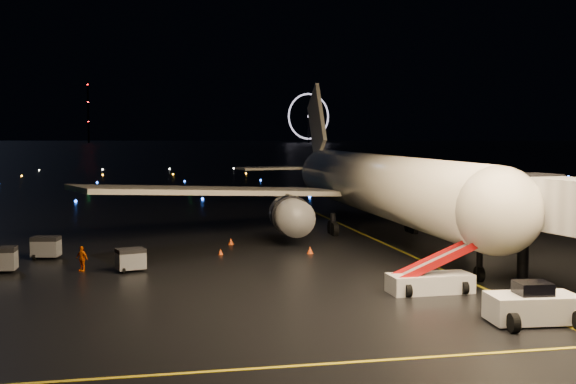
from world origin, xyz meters
name	(u,v)px	position (x,y,z in m)	size (l,w,h in m)	color
ground	(157,154)	(0.00, 300.00, 0.00)	(2000.00, 2000.00, 0.00)	black
lane_centre	(403,252)	(12.00, 15.00, 0.01)	(0.25, 80.00, 0.02)	gold
lane_cross	(213,371)	(-5.00, -10.00, 0.01)	(60.00, 0.25, 0.02)	gold
airliner	(369,151)	(12.96, 26.53, 7.49)	(52.89, 50.24, 14.98)	silver
pushback_tug	(533,302)	(10.64, -5.97, 1.00)	(4.18, 2.19, 1.99)	silver
belt_loader	(430,263)	(8.48, 1.30, 1.70)	(7.00, 1.91, 3.39)	silver
crew_c	(82,259)	(-11.47, 11.94, 0.83)	(0.97, 0.40, 1.65)	#FC6700
safety_cone_0	(310,250)	(4.87, 15.74, 0.27)	(0.48, 0.48, 0.55)	#F24F14
safety_cone_1	(231,241)	(-0.45, 21.34, 0.26)	(0.46, 0.46, 0.52)	#F24F14
safety_cone_2	(221,252)	(-1.81, 16.58, 0.22)	(0.39, 0.39, 0.45)	#F24F14
ferris_wheel	(309,118)	(170.00, 720.00, 26.00)	(50.00, 4.00, 52.00)	black
radio_mast	(88,112)	(-60.00, 740.00, 32.00)	(1.80, 1.80, 64.00)	black
taxiway_lights	(180,179)	(0.00, 106.00, 0.18)	(164.00, 92.00, 0.36)	black
baggage_cart_0	(131,260)	(-8.32, 11.15, 0.76)	(1.79, 1.25, 1.52)	gray
baggage_cart_1	(46,248)	(-14.38, 17.38, 0.81)	(1.90, 1.33, 1.61)	gray
baggage_cart_2	(1,260)	(-16.62, 12.53, 0.83)	(1.95, 1.37, 1.66)	gray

